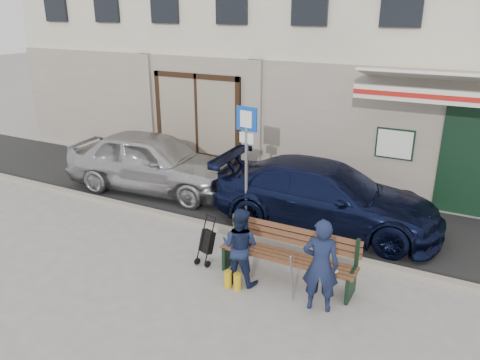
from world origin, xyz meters
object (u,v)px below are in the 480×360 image
Objects in this scene: parking_sign at (246,149)px; woman at (240,246)px; man at (321,265)px; stroller at (207,243)px; car_navy at (325,196)px; car_silver at (153,161)px; bench at (285,256)px.

woman is at bearing -57.27° from parking_sign.
man reaches higher than stroller.
car_navy is 2.00m from parking_sign.
car_silver is at bearing 172.44° from parking_sign.
parking_sign is at bearing -54.73° from man.
stroller is at bearing -81.12° from parking_sign.
parking_sign is 1.93× the size of woman.
car_navy is at bearing -86.89° from man.
parking_sign is at bearing 109.45° from stroller.
man reaches higher than bench.
car_navy is 3.14× the size of man.
car_silver reaches higher than car_navy.
stroller is (-2.30, 0.42, -0.37)m from man.
bench is at bearing 179.62° from car_navy.
parking_sign reaches higher than stroller.
man is 1.71× the size of stroller.
man is (5.46, -2.96, 0.00)m from car_silver.
bench is 2.67× the size of stroller.
car_silver is 1.71× the size of parking_sign.
man reaches higher than woman.
parking_sign is 3.23m from man.
parking_sign is 2.49m from bench.
car_silver reaches higher than stroller.
stroller is (-1.50, -0.12, -0.06)m from bench.
bench reaches higher than stroller.
parking_sign is 2.11m from stroller.
bench is 1.76× the size of woman.
parking_sign reaches higher than bench.
woman reaches higher than bench.
parking_sign is at bearing -111.80° from car_silver.
parking_sign is 2.36m from woman.
car_navy is 2.89m from stroller.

